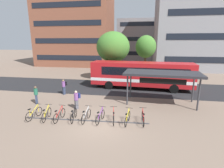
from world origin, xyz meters
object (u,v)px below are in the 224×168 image
Objects in this scene: parked_bicycle_yellow_1 at (47,114)px; commuter_maroon_pack_0 at (36,94)px; commuter_navy_pack_2 at (77,98)px; parked_bicycle_purple_5 at (100,117)px; parked_bicycle_silver_4 at (86,116)px; parked_bicycle_red_8 at (143,118)px; parked_bicycle_black_3 at (74,115)px; street_tree_0 at (113,47)px; parked_bicycle_yellow_7 at (128,118)px; city_bus at (141,74)px; street_tree_1 at (146,47)px; transit_shelter at (162,74)px; commuter_black_pack_1 at (64,86)px; parked_bicycle_yellow_0 at (34,114)px; parked_bicycle_red_6 at (114,117)px; parked_bicycle_red_2 at (59,115)px.

parked_bicycle_yellow_1 is 3.97m from commuter_maroon_pack_0.
parked_bicycle_purple_5 is at bearing 90.08° from commuter_navy_pack_2.
parked_bicycle_red_8 is at bearing -80.54° from parked_bicycle_silver_4.
street_tree_0 reaches higher than parked_bicycle_black_3.
commuter_navy_pack_2 is at bearing 58.52° from parked_bicycle_purple_5.
parked_bicycle_silver_4 and parked_bicycle_yellow_7 have the same top height.
street_tree_1 is (0.64, 7.44, 3.03)m from city_bus.
transit_shelter is 0.98× the size of street_tree_0.
street_tree_0 is 1.07× the size of street_tree_1.
street_tree_1 is (5.92, 15.05, 3.87)m from commuter_navy_pack_2.
commuter_black_pack_1 is (-8.39, 5.55, 0.58)m from parked_bicycle_red_8.
city_bus is at bearing -2.66° from parked_bicycle_red_8.
parked_bicycle_red_8 is (4.05, 0.27, 0.00)m from parked_bicycle_silver_4.
city_bus is at bearing -15.81° from parked_bicycle_silver_4.
parked_bicycle_yellow_1 is at bearing 11.09° from commuter_maroon_pack_0.
parked_bicycle_purple_5 is 7.18m from commuter_maroon_pack_0.
parked_bicycle_yellow_0 is at bearing -104.39° from street_tree_0.
commuter_navy_pack_2 is at bearing 73.62° from parked_bicycle_yellow_7.
parked_bicycle_yellow_0 is at bearing 89.48° from parked_bicycle_red_8.
parked_bicycle_yellow_1 and parked_bicycle_red_8 have the same top height.
parked_bicycle_silver_4 is 1.04× the size of commuter_black_pack_1.
commuter_navy_pack_2 is (-7.16, -2.58, -1.81)m from transit_shelter.
street_tree_1 reaches higher than commuter_navy_pack_2.
city_bus is 7.09× the size of parked_bicycle_yellow_0.
parked_bicycle_yellow_1 is 1.00× the size of parked_bicycle_yellow_7.
street_tree_0 is at bearing -43.60° from city_bus.
parked_bicycle_silver_4 is 1.04m from parked_bicycle_purple_5.
street_tree_1 is (4.73, 3.05, -0.04)m from street_tree_0.
commuter_maroon_pack_0 reaches higher than parked_bicycle_yellow_1.
parked_bicycle_yellow_1 is at bearing -100.57° from street_tree_0.
street_tree_0 reaches higher than parked_bicycle_yellow_0.
street_tree_0 is at bearing 123.43° from commuter_maroon_pack_0.
parked_bicycle_silver_4 is at bearing -88.82° from street_tree_0.
parked_bicycle_silver_4 is at bearing 99.19° from parked_bicycle_purple_5.
street_tree_0 reaches higher than transit_shelter.
parked_bicycle_red_6 and parked_bicycle_red_8 have the same top height.
transit_shelter is at bearing 148.80° from commuter_navy_pack_2.
transit_shelter reaches higher than parked_bicycle_red_8.
parked_bicycle_purple_5 is (1.96, 0.06, 0.00)m from parked_bicycle_black_3.
parked_bicycle_red_6 is 0.99× the size of parked_bicycle_red_8.
parked_bicycle_yellow_7 is at bearing 41.66° from commuter_maroon_pack_0.
parked_bicycle_red_6 is 0.25× the size of transit_shelter.
parked_bicycle_yellow_1 is at bearing 89.84° from parked_bicycle_red_8.
city_bus is 7.07× the size of parked_bicycle_silver_4.
transit_shelter is at bearing -57.67° from street_tree_0.
transit_shelter reaches higher than parked_bicycle_red_2.
parked_bicycle_red_6 is at bearing -78.43° from parked_bicycle_yellow_0.
commuter_maroon_pack_0 is (-11.29, -1.98, -1.78)m from transit_shelter.
commuter_navy_pack_2 is (-3.47, 1.93, 0.55)m from parked_bicycle_red_6.
parked_bicycle_red_2 is 4.95m from parked_bicycle_yellow_7.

